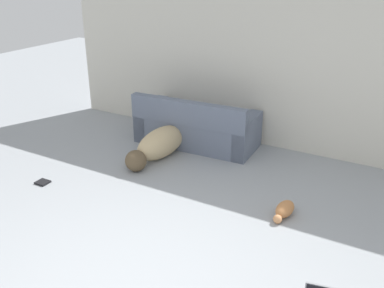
{
  "coord_description": "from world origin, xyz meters",
  "views": [
    {
      "loc": [
        1.85,
        -2.21,
        2.72
      ],
      "look_at": [
        -0.48,
        1.89,
        0.68
      ],
      "focal_mm": 40.0,
      "sensor_mm": 36.0,
      "label": 1
    }
  ],
  "objects_px": {
    "book_black": "(43,182)",
    "cat": "(284,210)",
    "dog": "(158,145)",
    "couch": "(196,128)"
  },
  "relations": [
    {
      "from": "book_black",
      "to": "cat",
      "type": "bearing_deg",
      "value": 15.0
    },
    {
      "from": "cat",
      "to": "dog",
      "type": "bearing_deg",
      "value": -100.44
    },
    {
      "from": "dog",
      "to": "cat",
      "type": "relative_size",
      "value": 3.03
    },
    {
      "from": "couch",
      "to": "cat",
      "type": "distance_m",
      "value": 2.32
    },
    {
      "from": "dog",
      "to": "cat",
      "type": "xyz_separation_m",
      "value": [
        2.13,
        -0.61,
        -0.13
      ]
    },
    {
      "from": "dog",
      "to": "book_black",
      "type": "relative_size",
      "value": 8.9
    },
    {
      "from": "dog",
      "to": "book_black",
      "type": "height_order",
      "value": "dog"
    },
    {
      "from": "cat",
      "to": "book_black",
      "type": "height_order",
      "value": "cat"
    },
    {
      "from": "cat",
      "to": "couch",
      "type": "bearing_deg",
      "value": -119.57
    },
    {
      "from": "couch",
      "to": "cat",
      "type": "height_order",
      "value": "couch"
    }
  ]
}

